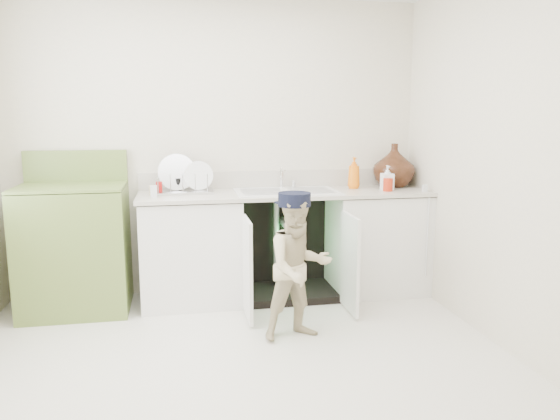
# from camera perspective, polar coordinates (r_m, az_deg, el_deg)

# --- Properties ---
(ground) EXTENTS (3.50, 3.50, 0.00)m
(ground) POSITION_cam_1_polar(r_m,az_deg,el_deg) (3.58, -4.29, -15.51)
(ground) COLOR beige
(ground) RESTS_ON ground
(room_shell) EXTENTS (6.00, 5.50, 1.26)m
(room_shell) POSITION_cam_1_polar(r_m,az_deg,el_deg) (3.24, -4.57, 4.83)
(room_shell) COLOR beige
(room_shell) RESTS_ON ground
(counter_run) EXTENTS (2.44, 1.02, 1.28)m
(counter_run) POSITION_cam_1_polar(r_m,az_deg,el_deg) (4.65, 1.24, -3.09)
(counter_run) COLOR white
(counter_run) RESTS_ON ground
(avocado_stove) EXTENTS (0.80, 0.65, 1.25)m
(avocado_stove) POSITION_cam_1_polar(r_m,az_deg,el_deg) (4.58, -20.64, -3.59)
(avocado_stove) COLOR olive
(avocado_stove) RESTS_ON ground
(repair_worker) EXTENTS (0.56, 0.80, 1.02)m
(repair_worker) POSITION_cam_1_polar(r_m,az_deg,el_deg) (3.75, 1.96, -5.87)
(repair_worker) COLOR beige
(repair_worker) RESTS_ON ground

